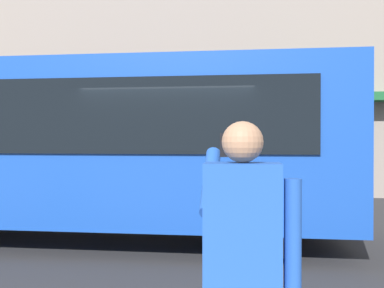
{
  "coord_description": "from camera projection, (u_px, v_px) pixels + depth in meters",
  "views": [
    {
      "loc": [
        -1.12,
        6.97,
        1.75
      ],
      "look_at": [
        -0.21,
        -0.33,
        1.68
      ],
      "focal_mm": 39.89,
      "sensor_mm": 36.0,
      "label": 1
    }
  ],
  "objects": [
    {
      "name": "building_facade_far",
      "position": [
        211.0,
        9.0,
        13.75
      ],
      "size": [
        28.0,
        1.55,
        12.0
      ],
      "color": "gray",
      "rests_on": "ground_plane"
    },
    {
      "name": "red_bus",
      "position": [
        84.0,
        144.0,
        7.49
      ],
      "size": [
        9.05,
        2.54,
        3.08
      ],
      "color": "#1947AD",
      "rests_on": "ground_plane"
    },
    {
      "name": "pedestrian_photographer",
      "position": [
        243.0,
        255.0,
        2.25
      ],
      "size": [
        0.53,
        0.52,
        1.7
      ],
      "color": "#1E2347",
      "rests_on": "sidewalk_curb"
    },
    {
      "name": "ground_plane",
      "position": [
        177.0,
        245.0,
        7.07
      ],
      "size": [
        60.0,
        60.0,
        0.0
      ],
      "primitive_type": "plane",
      "color": "#2B2B2D"
    }
  ]
}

